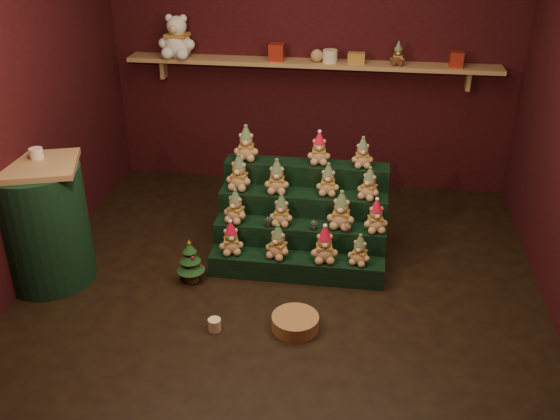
% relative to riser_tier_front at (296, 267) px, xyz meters
% --- Properties ---
extents(ground, '(4.00, 4.00, 0.00)m').
position_rel_riser_tier_front_xyz_m(ground, '(-0.09, -0.13, -0.09)').
color(ground, black).
rests_on(ground, ground).
extents(back_wall, '(4.00, 0.10, 2.80)m').
position_rel_riser_tier_front_xyz_m(back_wall, '(-0.09, 1.92, 1.31)').
color(back_wall, black).
rests_on(back_wall, ground).
extents(front_wall, '(4.00, 0.10, 2.80)m').
position_rel_riser_tier_front_xyz_m(front_wall, '(-0.09, -2.18, 1.31)').
color(front_wall, black).
rests_on(front_wall, ground).
extents(left_wall, '(0.10, 4.00, 2.80)m').
position_rel_riser_tier_front_xyz_m(left_wall, '(-2.14, -0.13, 1.31)').
color(left_wall, black).
rests_on(left_wall, ground).
extents(back_shelf, '(3.60, 0.26, 0.24)m').
position_rel_riser_tier_front_xyz_m(back_shelf, '(-0.09, 1.74, 1.20)').
color(back_shelf, '#A57952').
rests_on(back_shelf, ground).
extents(riser_tier_front, '(1.40, 0.22, 0.18)m').
position_rel_riser_tier_front_xyz_m(riser_tier_front, '(0.00, 0.00, 0.00)').
color(riser_tier_front, black).
rests_on(riser_tier_front, ground).
extents(riser_tier_midfront, '(1.40, 0.22, 0.36)m').
position_rel_riser_tier_front_xyz_m(riser_tier_midfront, '(0.00, 0.22, 0.09)').
color(riser_tier_midfront, black).
rests_on(riser_tier_midfront, ground).
extents(riser_tier_midback, '(1.40, 0.22, 0.54)m').
position_rel_riser_tier_front_xyz_m(riser_tier_midback, '(0.00, 0.44, 0.18)').
color(riser_tier_midback, black).
rests_on(riser_tier_midback, ground).
extents(riser_tier_back, '(1.40, 0.22, 0.72)m').
position_rel_riser_tier_front_xyz_m(riser_tier_back, '(0.00, 0.66, 0.27)').
color(riser_tier_back, black).
rests_on(riser_tier_back, ground).
extents(teddy_0, '(0.24, 0.23, 0.27)m').
position_rel_riser_tier_front_xyz_m(teddy_0, '(-0.53, 0.00, 0.23)').
color(teddy_0, tan).
rests_on(teddy_0, riser_tier_front).
extents(teddy_1, '(0.25, 0.24, 0.28)m').
position_rel_riser_tier_front_xyz_m(teddy_1, '(-0.15, -0.01, 0.23)').
color(teddy_1, tan).
rests_on(teddy_1, riser_tier_front).
extents(teddy_2, '(0.24, 0.22, 0.30)m').
position_rel_riser_tier_front_xyz_m(teddy_2, '(0.22, -0.01, 0.24)').
color(teddy_2, tan).
rests_on(teddy_2, riser_tier_front).
extents(teddy_3, '(0.22, 0.21, 0.25)m').
position_rel_riser_tier_front_xyz_m(teddy_3, '(0.50, -0.01, 0.21)').
color(teddy_3, tan).
rests_on(teddy_3, riser_tier_front).
extents(teddy_4, '(0.24, 0.23, 0.28)m').
position_rel_riser_tier_front_xyz_m(teddy_4, '(-0.53, 0.21, 0.41)').
color(teddy_4, tan).
rests_on(teddy_4, riser_tier_midfront).
extents(teddy_5, '(0.20, 0.18, 0.26)m').
position_rel_riser_tier_front_xyz_m(teddy_5, '(-0.15, 0.21, 0.40)').
color(teddy_5, tan).
rests_on(teddy_5, riser_tier_midfront).
extents(teddy_6, '(0.24, 0.22, 0.31)m').
position_rel_riser_tier_front_xyz_m(teddy_6, '(0.33, 0.23, 0.43)').
color(teddy_6, tan).
rests_on(teddy_6, riser_tier_midfront).
extents(teddy_7, '(0.23, 0.22, 0.27)m').
position_rel_riser_tier_front_xyz_m(teddy_7, '(0.60, 0.21, 0.41)').
color(teddy_7, tan).
rests_on(teddy_7, riser_tier_midfront).
extents(teddy_8, '(0.24, 0.22, 0.30)m').
position_rel_riser_tier_front_xyz_m(teddy_8, '(-0.54, 0.45, 0.60)').
color(teddy_8, tan).
rests_on(teddy_8, riser_tier_midback).
extents(teddy_9, '(0.22, 0.20, 0.29)m').
position_rel_riser_tier_front_xyz_m(teddy_9, '(-0.22, 0.43, 0.59)').
color(teddy_9, tan).
rests_on(teddy_9, riser_tier_midback).
extents(teddy_10, '(0.19, 0.17, 0.27)m').
position_rel_riser_tier_front_xyz_m(teddy_10, '(0.20, 0.46, 0.58)').
color(teddy_10, tan).
rests_on(teddy_10, riser_tier_midback).
extents(teddy_11, '(0.25, 0.24, 0.27)m').
position_rel_riser_tier_front_xyz_m(teddy_11, '(0.54, 0.43, 0.58)').
color(teddy_11, tan).
rests_on(teddy_11, riser_tier_midback).
extents(teddy_12, '(0.22, 0.20, 0.30)m').
position_rel_riser_tier_front_xyz_m(teddy_12, '(-0.52, 0.67, 0.78)').
color(teddy_12, tan).
rests_on(teddy_12, riser_tier_back).
extents(teddy_13, '(0.21, 0.19, 0.27)m').
position_rel_riser_tier_front_xyz_m(teddy_13, '(0.10, 0.67, 0.77)').
color(teddy_13, tan).
rests_on(teddy_13, riser_tier_back).
extents(teddy_14, '(0.20, 0.19, 0.25)m').
position_rel_riser_tier_front_xyz_m(teddy_14, '(0.47, 0.65, 0.76)').
color(teddy_14, tan).
rests_on(teddy_14, riser_tier_back).
extents(snow_globe_a, '(0.06, 0.06, 0.08)m').
position_rel_riser_tier_front_xyz_m(snow_globe_a, '(-0.26, 0.16, 0.31)').
color(snow_globe_a, black).
rests_on(snow_globe_a, riser_tier_midfront).
extents(snow_globe_b, '(0.06, 0.06, 0.08)m').
position_rel_riser_tier_front_xyz_m(snow_globe_b, '(0.12, 0.16, 0.31)').
color(snow_globe_b, black).
rests_on(snow_globe_b, riser_tier_midfront).
extents(snow_globe_c, '(0.07, 0.07, 0.09)m').
position_rel_riser_tier_front_xyz_m(snow_globe_c, '(0.39, 0.16, 0.32)').
color(snow_globe_c, black).
rests_on(snow_globe_c, riser_tier_midfront).
extents(side_table, '(0.79, 0.72, 1.00)m').
position_rel_riser_tier_front_xyz_m(side_table, '(-1.95, -0.29, 0.40)').
color(side_table, '#A57952').
rests_on(side_table, ground).
extents(table_ornament, '(0.10, 0.10, 0.08)m').
position_rel_riser_tier_front_xyz_m(table_ornament, '(-1.95, -0.19, 0.95)').
color(table_ornament, beige).
rests_on(table_ornament, side_table).
extents(mini_christmas_tree, '(0.22, 0.22, 0.38)m').
position_rel_riser_tier_front_xyz_m(mini_christmas_tree, '(-0.82, -0.18, 0.09)').
color(mini_christmas_tree, '#49321A').
rests_on(mini_christmas_tree, ground).
extents(mug_left, '(0.09, 0.09, 0.09)m').
position_rel_riser_tier_front_xyz_m(mug_left, '(-0.49, -0.76, -0.04)').
color(mug_left, beige).
rests_on(mug_left, ground).
extents(mug_right, '(0.09, 0.09, 0.09)m').
position_rel_riser_tier_front_xyz_m(mug_right, '(0.18, -0.61, -0.05)').
color(mug_right, beige).
rests_on(mug_right, ground).
extents(wicker_basket, '(0.37, 0.37, 0.11)m').
position_rel_riser_tier_front_xyz_m(wicker_basket, '(0.07, -0.67, -0.04)').
color(wicker_basket, '#A37242').
rests_on(wicker_basket, ground).
extents(white_bear, '(0.39, 0.36, 0.52)m').
position_rel_riser_tier_front_xyz_m(white_bear, '(-1.38, 1.71, 1.49)').
color(white_bear, white).
rests_on(white_bear, back_shelf).
extents(brown_bear, '(0.15, 0.14, 0.21)m').
position_rel_riser_tier_front_xyz_m(brown_bear, '(0.73, 1.71, 1.33)').
color(brown_bear, '#4D3319').
rests_on(brown_bear, back_shelf).
extents(gift_tin_red_a, '(0.14, 0.14, 0.16)m').
position_rel_riser_tier_front_xyz_m(gift_tin_red_a, '(-0.41, 1.72, 1.31)').
color(gift_tin_red_a, '#A12818').
rests_on(gift_tin_red_a, back_shelf).
extents(gift_tin_cream, '(0.14, 0.14, 0.12)m').
position_rel_riser_tier_front_xyz_m(gift_tin_cream, '(0.10, 1.72, 1.29)').
color(gift_tin_cream, beige).
rests_on(gift_tin_cream, back_shelf).
extents(gift_tin_red_b, '(0.12, 0.12, 0.14)m').
position_rel_riser_tier_front_xyz_m(gift_tin_red_b, '(1.27, 1.72, 1.30)').
color(gift_tin_red_b, '#A12818').
rests_on(gift_tin_red_b, back_shelf).
extents(shelf_plush_ball, '(0.12, 0.12, 0.12)m').
position_rel_riser_tier_front_xyz_m(shelf_plush_ball, '(-0.03, 1.72, 1.29)').
color(shelf_plush_ball, tan).
rests_on(shelf_plush_ball, back_shelf).
extents(scarf_gift_box, '(0.16, 0.10, 0.10)m').
position_rel_riser_tier_front_xyz_m(scarf_gift_box, '(0.35, 1.72, 1.28)').
color(scarf_gift_box, orange).
rests_on(scarf_gift_box, back_shelf).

